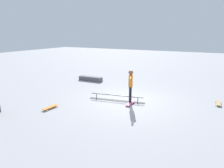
{
  "coord_description": "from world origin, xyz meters",
  "views": [
    {
      "loc": [
        -3.63,
        8.74,
        3.37
      ],
      "look_at": [
        0.59,
        0.7,
        1.0
      ],
      "focal_mm": 31.38,
      "sensor_mm": 36.0,
      "label": 1
    }
  ],
  "objects_px": {
    "skater_main": "(131,84)",
    "skateboard_main": "(130,103)",
    "loose_skateboard_natural": "(218,103)",
    "skate_ledge": "(91,79)",
    "loose_skateboard_orange": "(50,107)",
    "grind_rail": "(117,98)"
  },
  "relations": [
    {
      "from": "grind_rail",
      "to": "loose_skateboard_orange",
      "type": "distance_m",
      "value": 3.26
    },
    {
      "from": "grind_rail",
      "to": "loose_skateboard_natural",
      "type": "height_order",
      "value": "grind_rail"
    },
    {
      "from": "grind_rail",
      "to": "loose_skateboard_orange",
      "type": "relative_size",
      "value": 3.56
    },
    {
      "from": "grind_rail",
      "to": "loose_skateboard_orange",
      "type": "height_order",
      "value": "grind_rail"
    },
    {
      "from": "loose_skateboard_natural",
      "to": "skateboard_main",
      "type": "bearing_deg",
      "value": 115.36
    },
    {
      "from": "loose_skateboard_natural",
      "to": "loose_skateboard_orange",
      "type": "distance_m",
      "value": 8.03
    },
    {
      "from": "grind_rail",
      "to": "skate_ledge",
      "type": "relative_size",
      "value": 1.61
    },
    {
      "from": "grind_rail",
      "to": "skateboard_main",
      "type": "relative_size",
      "value": 3.61
    },
    {
      "from": "skateboard_main",
      "to": "loose_skateboard_natural",
      "type": "xyz_separation_m",
      "value": [
        -3.8,
        -1.98,
        0.0
      ]
    },
    {
      "from": "skate_ledge",
      "to": "loose_skateboard_orange",
      "type": "height_order",
      "value": "skate_ledge"
    },
    {
      "from": "skate_ledge",
      "to": "skateboard_main",
      "type": "xyz_separation_m",
      "value": [
        -4.46,
        3.19,
        -0.08
      ]
    },
    {
      "from": "grind_rail",
      "to": "skate_ledge",
      "type": "distance_m",
      "value": 4.7
    },
    {
      "from": "skate_ledge",
      "to": "loose_skateboard_orange",
      "type": "bearing_deg",
      "value": 104.56
    },
    {
      "from": "grind_rail",
      "to": "skate_ledge",
      "type": "bearing_deg",
      "value": -50.51
    },
    {
      "from": "skateboard_main",
      "to": "loose_skateboard_orange",
      "type": "height_order",
      "value": "same"
    },
    {
      "from": "loose_skateboard_natural",
      "to": "grind_rail",
      "type": "bearing_deg",
      "value": 109.02
    },
    {
      "from": "skateboard_main",
      "to": "loose_skateboard_natural",
      "type": "distance_m",
      "value": 4.28
    },
    {
      "from": "loose_skateboard_natural",
      "to": "loose_skateboard_orange",
      "type": "xyz_separation_m",
      "value": [
        6.84,
        4.21,
        0.0
      ]
    },
    {
      "from": "skater_main",
      "to": "loose_skateboard_orange",
      "type": "height_order",
      "value": "skater_main"
    },
    {
      "from": "grind_rail",
      "to": "skateboard_main",
      "type": "height_order",
      "value": "grind_rail"
    },
    {
      "from": "loose_skateboard_natural",
      "to": "skater_main",
      "type": "bearing_deg",
      "value": 113.13
    },
    {
      "from": "skater_main",
      "to": "skateboard_main",
      "type": "height_order",
      "value": "skater_main"
    }
  ]
}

